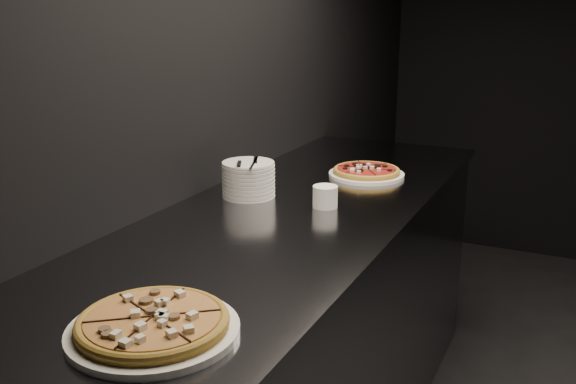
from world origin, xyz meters
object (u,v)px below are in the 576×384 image
at_px(counter, 283,346).
at_px(ramekin, 325,196).
at_px(pizza_tomato, 367,172).
at_px(cutlery, 248,162).
at_px(plate_stack, 249,179).
at_px(pizza_mushroom, 153,325).

height_order(counter, ramekin, ramekin).
height_order(pizza_tomato, cutlery, cutlery).
bearing_deg(counter, plate_stack, 145.85).
height_order(plate_stack, ramekin, plate_stack).
bearing_deg(pizza_mushroom, plate_stack, 107.86).
distance_m(cutlery, ramekin, 0.29).
bearing_deg(pizza_mushroom, ramekin, 90.91).
bearing_deg(cutlery, plate_stack, 90.65).
xyz_separation_m(pizza_mushroom, pizza_tomato, (-0.02, 1.35, -0.00)).
relative_size(pizza_mushroom, cutlery, 2.12).
bearing_deg(counter, cutlery, 147.70).
bearing_deg(plate_stack, pizza_mushroom, -72.14).
relative_size(counter, ramekin, 30.43).
bearing_deg(pizza_tomato, counter, -98.28).
distance_m(counter, cutlery, 0.62).
relative_size(plate_stack, ramekin, 2.20).
bearing_deg(plate_stack, ramekin, -0.75).
xyz_separation_m(counter, pizza_tomato, (0.08, 0.56, 0.48)).
distance_m(counter, plate_stack, 0.57).
xyz_separation_m(pizza_mushroom, ramekin, (-0.01, 0.92, 0.02)).
height_order(counter, plate_stack, plate_stack).
distance_m(pizza_tomato, cutlery, 0.52).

